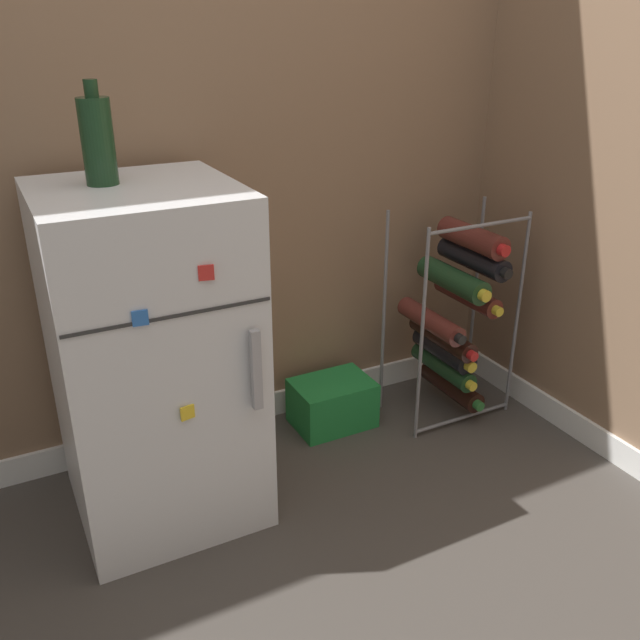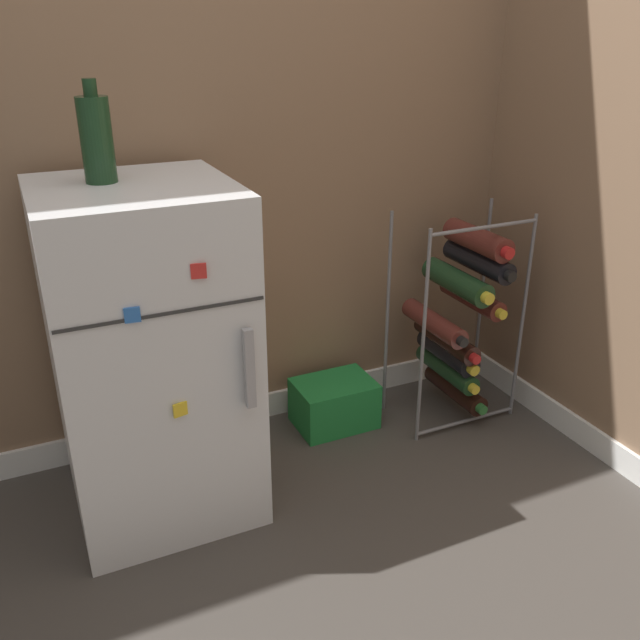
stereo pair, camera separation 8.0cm
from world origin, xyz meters
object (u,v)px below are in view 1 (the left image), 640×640
Objects in this scene: soda_box at (332,403)px; fridge_top_bottle at (98,140)px; wine_rack at (454,313)px; mini_fridge at (153,359)px.

soda_box is 1.11× the size of fridge_top_bottle.
soda_box is at bearing 7.19° from fridge_top_bottle.
fridge_top_bottle reaches higher than wine_rack.
mini_fridge is at bearing -167.07° from soda_box.
wine_rack is (1.05, 0.05, -0.09)m from mini_fridge.
mini_fridge is 0.58m from fridge_top_bottle.
mini_fridge is at bearing -177.48° from wine_rack.
fridge_top_bottle is (-0.06, 0.06, 0.57)m from mini_fridge.
fridge_top_bottle is (-0.69, -0.09, 0.96)m from soda_box.
fridge_top_bottle is at bearing -172.81° from soda_box.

